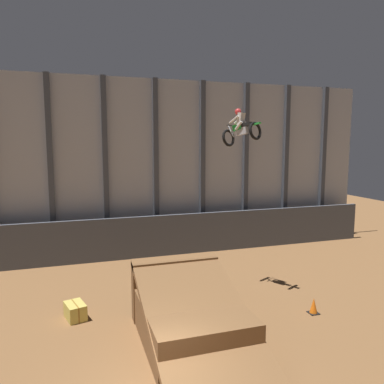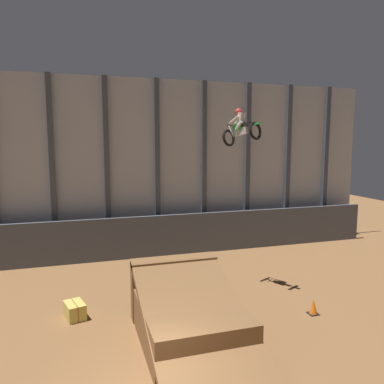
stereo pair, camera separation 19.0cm
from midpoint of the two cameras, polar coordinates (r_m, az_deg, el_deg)
The scene contains 6 objects.
arena_back_wall at distance 20.85m, azimuth -12.63°, elevation 3.62°, with size 32.00×0.40×9.71m.
lower_barrier at distance 20.31m, azimuth -12.08°, elevation -7.09°, with size 31.36×0.20×2.27m.
dirt_ramp at distance 12.47m, azimuth -0.15°, elevation -18.31°, with size 3.08×5.93×2.27m.
rider_bike_solo at distance 15.50m, azimuth 7.84°, elevation 9.52°, with size 1.37×1.78×1.57m.
traffic_cone_near_ramp at distance 14.90m, azimuth 18.37°, elevation -16.25°, with size 0.36×0.36×0.58m.
hay_bale_trackside at distance 14.51m, azimuth -17.05°, elevation -16.87°, with size 0.81×1.03×0.57m.
Camera 2 is at (-1.53, -7.81, 6.17)m, focal length 35.00 mm.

